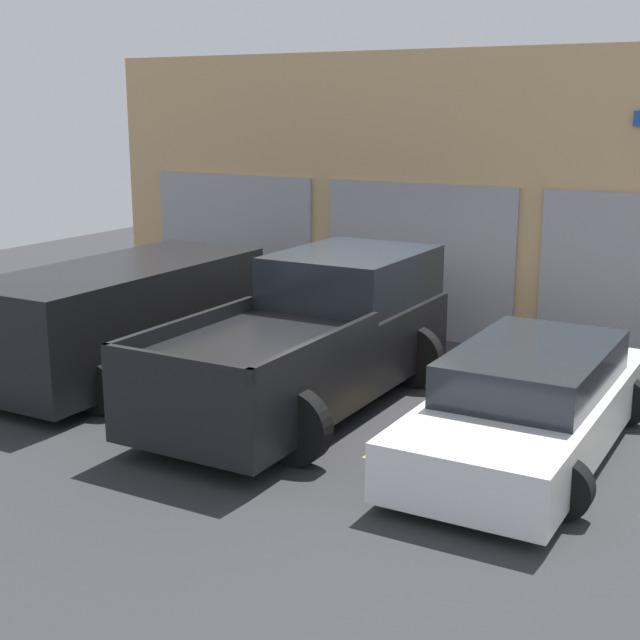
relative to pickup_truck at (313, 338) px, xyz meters
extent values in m
plane|color=#2D2D30|center=(0.00, 0.97, -0.89)|extent=(28.00, 28.00, 0.00)
cube|color=tan|center=(0.00, 4.27, 1.50)|extent=(13.01, 0.60, 4.78)
cube|color=#939399|center=(-4.00, 3.93, 0.42)|extent=(3.40, 0.08, 2.63)
cube|color=#939399|center=(-0.20, 3.93, 0.42)|extent=(3.40, 0.08, 2.63)
cube|color=black|center=(0.00, -0.31, -0.18)|extent=(1.97, 5.22, 0.95)
cube|color=#1E2328|center=(0.00, 1.13, 0.65)|extent=(1.81, 2.35, 0.71)
cube|color=black|center=(-0.94, -1.48, 0.39)|extent=(0.08, 2.87, 0.18)
cube|color=black|center=(0.94, -1.48, 0.39)|extent=(0.08, 2.87, 0.18)
cube|color=black|center=(0.00, -2.88, 0.39)|extent=(1.97, 0.08, 0.18)
cylinder|color=black|center=(-0.87, 1.31, -0.45)|extent=(0.87, 0.22, 0.87)
cylinder|color=black|center=(0.87, 1.31, -0.45)|extent=(0.87, 0.22, 0.87)
cylinder|color=black|center=(-0.87, -1.93, -0.45)|extent=(0.87, 0.22, 0.87)
cylinder|color=black|center=(0.87, -1.93, -0.45)|extent=(0.87, 0.22, 0.87)
cube|color=white|center=(3.03, -0.31, -0.44)|extent=(1.78, 4.80, 0.62)
cube|color=#1E2328|center=(3.03, -0.19, 0.10)|extent=(1.56, 2.64, 0.47)
cylinder|color=black|center=(2.25, 1.18, -0.59)|extent=(0.60, 0.22, 0.60)
cylinder|color=black|center=(3.81, 1.18, -0.59)|extent=(0.60, 0.22, 0.60)
cylinder|color=black|center=(2.25, -1.80, -0.59)|extent=(0.60, 0.22, 0.60)
cylinder|color=black|center=(3.81, -1.80, -0.59)|extent=(0.60, 0.22, 0.60)
cube|color=black|center=(-3.03, -0.31, 0.03)|extent=(1.88, 4.64, 1.48)
cube|color=#1E2328|center=(-3.03, 1.96, 0.53)|extent=(1.69, 0.06, 0.28)
cylinder|color=black|center=(-3.86, 1.13, -0.54)|extent=(0.70, 0.22, 0.70)
cylinder|color=black|center=(-2.20, 1.13, -0.54)|extent=(0.70, 0.22, 0.70)
cylinder|color=black|center=(-3.86, -1.75, -0.54)|extent=(0.70, 0.22, 0.70)
cylinder|color=black|center=(-2.20, -1.75, -0.54)|extent=(0.70, 0.22, 0.70)
cube|color=gold|center=(-4.54, -0.31, -0.89)|extent=(0.12, 2.20, 0.01)
cube|color=gold|center=(-1.51, -0.31, -0.89)|extent=(0.12, 2.20, 0.01)
cube|color=gold|center=(1.51, -0.31, -0.89)|extent=(0.12, 2.20, 0.01)
camera|label=1|loc=(5.69, -9.87, 3.01)|focal=50.00mm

